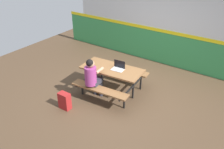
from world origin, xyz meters
TOP-DOWN VIEW (x-y plane):
  - ground_plane at (0.00, 0.00)m, footprint 10.00×10.00m
  - accent_backdrop at (0.00, 2.51)m, footprint 8.00×0.14m
  - picnic_table_main at (-0.30, -0.00)m, footprint 1.70×1.68m
  - student_nearer at (-0.50, -0.58)m, footprint 0.38×0.53m
  - laptop_silver at (-0.13, 0.05)m, footprint 0.34×0.25m
  - backpack_dark at (-0.83, -1.29)m, footprint 0.30×0.22m

SIDE VIEW (x-z plane):
  - ground_plane at x=0.00m, z-range -0.02..0.00m
  - backpack_dark at x=-0.83m, z-range 0.00..0.44m
  - picnic_table_main at x=-0.30m, z-range 0.20..0.94m
  - student_nearer at x=-0.50m, z-range 0.10..1.31m
  - laptop_silver at x=-0.13m, z-range 0.67..0.90m
  - accent_backdrop at x=0.00m, z-range -0.05..2.55m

